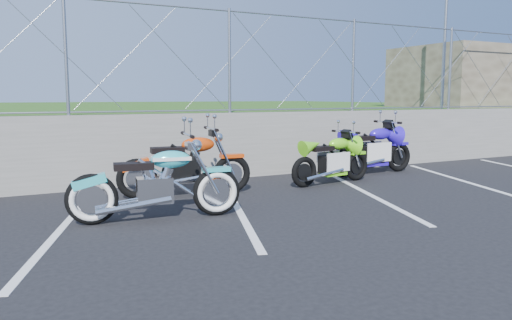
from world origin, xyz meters
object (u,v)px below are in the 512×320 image
naked_orange (188,167)px  sportbike_green (332,161)px  sportbike_blue (373,152)px  cruiser_turquoise (158,186)px

naked_orange → sportbike_green: size_ratio=1.19×
naked_orange → sportbike_blue: bearing=13.2°
cruiser_turquoise → sportbike_green: size_ratio=1.21×
cruiser_turquoise → sportbike_blue: bearing=28.2°
cruiser_turquoise → sportbike_green: cruiser_turquoise is taller
naked_orange → sportbike_green: bearing=4.2°
naked_orange → sportbike_blue: (4.24, 0.44, -0.00)m
cruiser_turquoise → naked_orange: size_ratio=1.02×
cruiser_turquoise → sportbike_blue: size_ratio=1.07×
cruiser_turquoise → naked_orange: 1.63m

